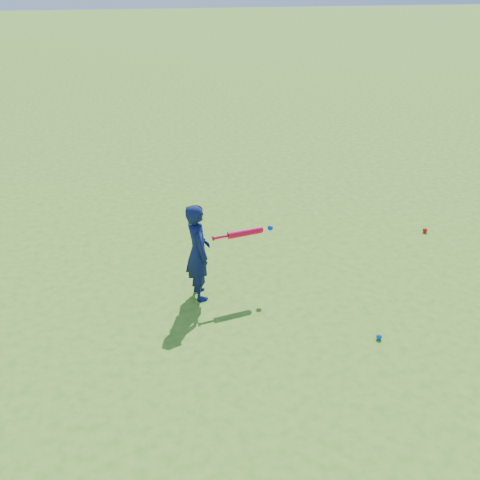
% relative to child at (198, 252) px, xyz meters
% --- Properties ---
extents(ground, '(80.00, 80.00, 0.00)m').
position_rel_child_xyz_m(ground, '(-0.11, 0.48, -0.57)').
color(ground, '#3C711A').
rests_on(ground, ground).
extents(child, '(0.34, 0.45, 1.14)m').
position_rel_child_xyz_m(child, '(0.00, 0.00, 0.00)').
color(child, '#0E1542').
rests_on(child, ground).
extents(ground_ball_red, '(0.07, 0.07, 0.07)m').
position_rel_child_xyz_m(ground_ball_red, '(3.30, 1.06, -0.53)').
color(ground_ball_red, red).
rests_on(ground_ball_red, ground).
extents(ground_ball_blue, '(0.06, 0.06, 0.06)m').
position_rel_child_xyz_m(ground_ball_blue, '(1.72, -1.11, -0.54)').
color(ground_ball_blue, blue).
rests_on(ground_ball_blue, ground).
extents(bat_swing, '(0.72, 0.21, 0.08)m').
position_rel_child_xyz_m(bat_swing, '(0.56, 0.08, 0.16)').
color(bat_swing, red).
rests_on(bat_swing, ground).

